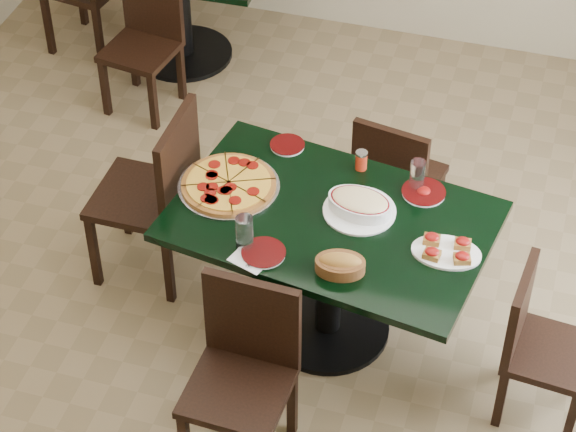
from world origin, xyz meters
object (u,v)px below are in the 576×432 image
(chair_right, at_px, (536,340))
(bruschetta_platter, at_px, (447,250))
(chair_near, at_px, (244,365))
(chair_left, at_px, (158,187))
(main_table, at_px, (330,247))
(back_chair_near, at_px, (146,35))
(bread_basket, at_px, (340,264))
(pepperoni_pizza, at_px, (229,184))
(chair_far, at_px, (395,177))
(lasagna_casserole, at_px, (360,204))

(chair_right, height_order, bruschetta_platter, chair_right)
(chair_near, distance_m, chair_left, 1.18)
(chair_near, bearing_deg, chair_left, 131.53)
(chair_near, bearing_deg, chair_right, 27.39)
(main_table, distance_m, back_chair_near, 2.18)
(main_table, distance_m, bruschetta_platter, 0.58)
(bread_basket, bearing_deg, chair_near, -135.65)
(chair_near, height_order, pepperoni_pizza, chair_near)
(chair_left, distance_m, bruschetta_platter, 1.50)
(chair_far, relative_size, pepperoni_pizza, 1.77)
(chair_far, distance_m, bread_basket, 1.05)
(chair_far, bearing_deg, chair_right, 143.91)
(chair_right, bearing_deg, chair_near, 120.56)
(main_table, bearing_deg, chair_left, 178.35)
(lasagna_casserole, height_order, bread_basket, bread_basket)
(chair_right, height_order, pepperoni_pizza, chair_right)
(back_chair_near, bearing_deg, chair_near, -50.33)
(chair_near, relative_size, bread_basket, 3.77)
(chair_far, relative_size, bruschetta_platter, 2.65)
(chair_far, xyz_separation_m, back_chair_near, (-1.71, 0.86, 0.00))
(bread_basket, bearing_deg, chair_left, 144.74)
(back_chair_near, bearing_deg, lasagna_casserole, -32.76)
(back_chair_near, bearing_deg, chair_right, -25.57)
(chair_near, bearing_deg, pepperoni_pizza, 114.81)
(back_chair_near, bearing_deg, main_table, -36.19)
(chair_near, relative_size, pepperoni_pizza, 1.90)
(chair_near, height_order, bruschetta_platter, chair_near)
(chair_left, distance_m, bread_basket, 1.17)
(chair_right, xyz_separation_m, pepperoni_pizza, (-1.50, 0.26, 0.32))
(main_table, height_order, chair_right, chair_right)
(main_table, distance_m, pepperoni_pizza, 0.55)
(chair_far, bearing_deg, bread_basket, 98.07)
(bruschetta_platter, bearing_deg, chair_left, 167.80)
(lasagna_casserole, xyz_separation_m, bruschetta_platter, (0.43, -0.16, -0.02))
(chair_far, xyz_separation_m, bread_basket, (-0.04, -1.00, 0.32))
(chair_left, relative_size, bruschetta_platter, 3.13)
(bread_basket, bearing_deg, main_table, 100.82)
(bread_basket, height_order, bruschetta_platter, bread_basket)
(chair_far, relative_size, chair_left, 0.85)
(chair_left, xyz_separation_m, bread_basket, (1.04, -0.49, 0.23))
(chair_right, bearing_deg, back_chair_near, 61.15)
(bruschetta_platter, bearing_deg, back_chair_near, 139.73)
(lasagna_casserole, xyz_separation_m, bread_basket, (0.01, -0.39, -0.01))
(chair_far, distance_m, lasagna_casserole, 0.69)
(chair_far, height_order, bruschetta_platter, chair_far)
(chair_near, distance_m, bread_basket, 0.59)
(chair_left, distance_m, back_chair_near, 1.51)
(main_table, bearing_deg, back_chair_near, 143.94)
(lasagna_casserole, height_order, bruschetta_platter, lasagna_casserole)
(chair_near, bearing_deg, bruschetta_platter, 44.63)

